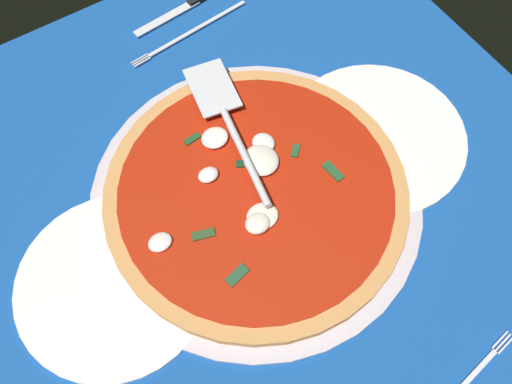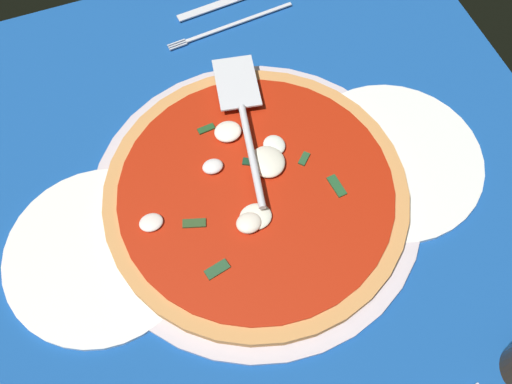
{
  "view_description": "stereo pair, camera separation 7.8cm",
  "coord_description": "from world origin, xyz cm",
  "px_view_note": "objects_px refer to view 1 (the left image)",
  "views": [
    {
      "loc": [
        18.39,
        29.61,
        71.1
      ],
      "look_at": [
        -1.53,
        -1.17,
        2.08
      ],
      "focal_mm": 41.07,
      "sensor_mm": 36.0,
      "label": 1
    },
    {
      "loc": [
        11.42,
        33.13,
        71.1
      ],
      "look_at": [
        -1.53,
        -1.17,
        2.08
      ],
      "focal_mm": 41.07,
      "sensor_mm": 36.0,
      "label": 2
    }
  ],
  "objects_px": {
    "place_setting_near": "(189,20)",
    "pizza": "(256,192)",
    "dinner_plate_left": "(378,139)",
    "dinner_plate_right": "(114,284)",
    "pizza_server": "(228,121)"
  },
  "relations": [
    {
      "from": "place_setting_near",
      "to": "pizza",
      "type": "bearing_deg",
      "value": 70.19
    },
    {
      "from": "dinner_plate_right",
      "to": "pizza_server",
      "type": "bearing_deg",
      "value": -155.11
    },
    {
      "from": "dinner_plate_left",
      "to": "pizza",
      "type": "distance_m",
      "value": 0.2
    },
    {
      "from": "pizza",
      "to": "place_setting_near",
      "type": "bearing_deg",
      "value": -104.59
    },
    {
      "from": "dinner_plate_left",
      "to": "place_setting_near",
      "type": "bearing_deg",
      "value": -72.05
    },
    {
      "from": "dinner_plate_left",
      "to": "pizza_server",
      "type": "height_order",
      "value": "pizza_server"
    },
    {
      "from": "pizza_server",
      "to": "dinner_plate_left",
      "type": "bearing_deg",
      "value": -113.62
    },
    {
      "from": "dinner_plate_right",
      "to": "place_setting_near",
      "type": "xyz_separation_m",
      "value": [
        -0.3,
        -0.34,
        -0.0
      ]
    },
    {
      "from": "pizza_server",
      "to": "place_setting_near",
      "type": "relative_size",
      "value": 1.16
    },
    {
      "from": "dinner_plate_right",
      "to": "pizza",
      "type": "distance_m",
      "value": 0.22
    },
    {
      "from": "pizza",
      "to": "pizza_server",
      "type": "relative_size",
      "value": 1.61
    },
    {
      "from": "dinner_plate_left",
      "to": "pizza_server",
      "type": "bearing_deg",
      "value": -34.11
    },
    {
      "from": "place_setting_near",
      "to": "dinner_plate_left",
      "type": "bearing_deg",
      "value": 102.72
    },
    {
      "from": "dinner_plate_left",
      "to": "pizza_server",
      "type": "xyz_separation_m",
      "value": [
        0.18,
        -0.12,
        0.04
      ]
    },
    {
      "from": "pizza",
      "to": "dinner_plate_right",
      "type": "bearing_deg",
      "value": 1.88
    }
  ]
}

